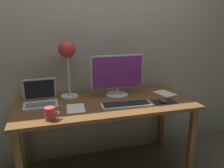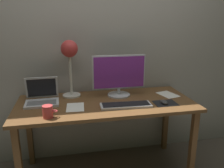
% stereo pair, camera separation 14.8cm
% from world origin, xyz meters
% --- Properties ---
extents(back_wall, '(4.80, 0.06, 2.60)m').
position_xyz_m(back_wall, '(0.00, 0.40, 1.30)').
color(back_wall, '#A8A099').
rests_on(back_wall, ground).
extents(desk, '(1.60, 0.70, 0.74)m').
position_xyz_m(desk, '(0.00, 0.00, 0.66)').
color(desk, brown).
rests_on(desk, ground).
extents(monitor, '(0.51, 0.22, 0.40)m').
position_xyz_m(monitor, '(0.16, 0.15, 0.95)').
color(monitor, silver).
rests_on(monitor, desk).
extents(keyboard_main, '(0.45, 0.16, 0.03)m').
position_xyz_m(keyboard_main, '(0.15, -0.15, 0.75)').
color(keyboard_main, silver).
rests_on(keyboard_main, desk).
extents(laptop, '(0.30, 0.26, 0.22)m').
position_xyz_m(laptop, '(-0.57, 0.11, 0.80)').
color(laptop, silver).
rests_on(laptop, desk).
extents(desk_lamp, '(0.17, 0.17, 0.54)m').
position_xyz_m(desk_lamp, '(-0.30, 0.23, 1.15)').
color(desk_lamp, beige).
rests_on(desk_lamp, desk).
extents(mousepad, '(0.20, 0.16, 0.00)m').
position_xyz_m(mousepad, '(0.51, -0.15, 0.74)').
color(mousepad, black).
rests_on(mousepad, desk).
extents(mouse, '(0.06, 0.10, 0.03)m').
position_xyz_m(mouse, '(0.49, -0.16, 0.76)').
color(mouse, '#38383A').
rests_on(mouse, mousepad).
extents(coffee_mug, '(0.11, 0.08, 0.10)m').
position_xyz_m(coffee_mug, '(-0.49, -0.25, 0.79)').
color(coffee_mug, '#CC3F3F').
rests_on(coffee_mug, desk).
extents(paper_sheet_near_mouse, '(0.16, 0.22, 0.00)m').
position_xyz_m(paper_sheet_near_mouse, '(-0.28, -0.08, 0.74)').
color(paper_sheet_near_mouse, white).
rests_on(paper_sheet_near_mouse, desk).
extents(paper_sheet_by_keyboard, '(0.20, 0.24, 0.00)m').
position_xyz_m(paper_sheet_by_keyboard, '(0.64, 0.08, 0.74)').
color(paper_sheet_by_keyboard, white).
rests_on(paper_sheet_by_keyboard, desk).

